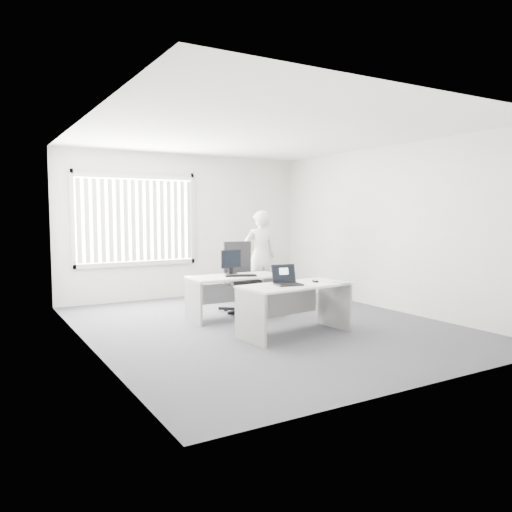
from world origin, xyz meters
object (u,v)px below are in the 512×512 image
office_chair (241,290)px  monitor (231,262)px  person (260,256)px  desk_far (236,288)px  desk_near (295,298)px  laptop (288,275)px

office_chair → monitor: office_chair is taller
office_chair → monitor: 0.59m
office_chair → person: bearing=47.6°
desk_far → desk_near: bearing=-81.2°
office_chair → person: 1.15m
desk_far → laptop: laptop is taller
laptop → monitor: monitor is taller
person → monitor: (-1.06, -0.84, 0.01)m
desk_far → monitor: bearing=79.2°
desk_near → desk_far: 1.39m
person → desk_far: bearing=57.4°
person → laptop: person is taller
desk_far → monitor: size_ratio=3.81×
desk_far → office_chair: bearing=53.5°
desk_near → desk_far: size_ratio=1.07×
office_chair → laptop: (-0.28, -1.83, 0.47)m
office_chair → person: size_ratio=0.69×
desk_far → laptop: (0.05, -1.41, 0.35)m
desk_far → monitor: (0.06, 0.26, 0.38)m
desk_near → laptop: laptop is taller
laptop → desk_far: bearing=99.9°
office_chair → laptop: bearing=-92.1°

